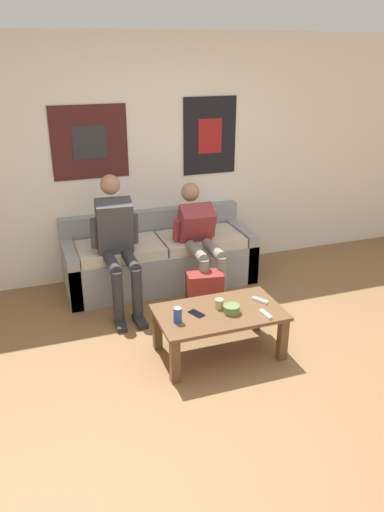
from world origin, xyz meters
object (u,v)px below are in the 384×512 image
at_px(backpack, 205,294).
at_px(pillar_candle, 219,304).
at_px(couch, 159,258).
at_px(person_seated_adult, 117,240).
at_px(coffee_table, 219,319).
at_px(drink_can_blue, 178,315).
at_px(person_seated_teen, 199,237).
at_px(game_controller_near_left, 266,314).
at_px(cell_phone, 196,313).
at_px(game_controller_near_right, 260,300).
at_px(ceramic_bowl, 232,308).

bearing_deg(backpack, pillar_candle, -100.59).
distance_m(couch, person_seated_adult, 0.76).
distance_m(coffee_table, drink_can_blue, 0.40).
bearing_deg(person_seated_teen, person_seated_adult, -179.01).
distance_m(couch, coffee_table, 1.49).
distance_m(game_controller_near_left, cell_phone, 0.56).
bearing_deg(coffee_table, game_controller_near_left, -31.05).
xyz_separation_m(person_seated_teen, game_controller_near_right, (0.14, -1.10, -0.21)).
bearing_deg(cell_phone, coffee_table, -4.51).
relative_size(couch, coffee_table, 1.93).
xyz_separation_m(couch, pillar_candle, (0.10, -1.45, 0.16)).
relative_size(couch, person_seated_teen, 1.81).
bearing_deg(cell_phone, game_controller_near_left, -22.07).
bearing_deg(person_seated_adult, ceramic_bowl, -59.84).
bearing_deg(game_controller_near_right, coffee_table, -174.56).
height_order(person_seated_teen, game_controller_near_right, person_seated_teen).
xyz_separation_m(person_seated_teen, pillar_candle, (-0.23, -1.09, -0.18)).
relative_size(couch, game_controller_near_right, 14.25).
bearing_deg(ceramic_bowl, backpack, 85.89).
height_order(person_seated_teen, ceramic_bowl, person_seated_teen).
bearing_deg(couch, cell_phone, -94.23).
relative_size(ceramic_bowl, game_controller_near_left, 0.96).
height_order(coffee_table, game_controller_near_right, game_controller_near_right).
height_order(ceramic_bowl, cell_phone, ceramic_bowl).
relative_size(couch, ceramic_bowl, 14.28).
xyz_separation_m(backpack, ceramic_bowl, (-0.05, -0.75, 0.24)).
bearing_deg(game_controller_near_right, couch, 107.96).
height_order(couch, game_controller_near_left, couch).
distance_m(game_controller_near_right, cell_phone, 0.58).
distance_m(couch, cell_phone, 1.48).
relative_size(pillar_candle, game_controller_near_left, 0.64).
xyz_separation_m(person_seated_adult, game_controller_near_left, (0.92, -1.31, -0.29)).
bearing_deg(coffee_table, drink_can_blue, -171.92).
height_order(couch, coffee_table, couch).
relative_size(drink_can_blue, cell_phone, 0.82).
height_order(person_seated_adult, drink_can_blue, person_seated_adult).
relative_size(drink_can_blue, game_controller_near_right, 0.88).
xyz_separation_m(drink_can_blue, game_controller_near_right, (0.76, 0.09, -0.05)).
xyz_separation_m(game_controller_near_left, cell_phone, (-0.52, 0.21, -0.01)).
bearing_deg(person_seated_teen, ceramic_bowl, -97.62).
bearing_deg(game_controller_near_right, pillar_candle, 178.82).
height_order(person_seated_adult, game_controller_near_right, person_seated_adult).
bearing_deg(cell_phone, pillar_candle, 7.90).
xyz_separation_m(person_seated_adult, drink_can_blue, (0.22, -1.17, -0.24)).
bearing_deg(couch, backpack, -74.41).
bearing_deg(pillar_candle, cell_phone, -172.10).
xyz_separation_m(coffee_table, drink_can_blue, (-0.37, -0.05, 0.13)).
bearing_deg(pillar_candle, ceramic_bowl, -56.54).
distance_m(person_seated_teen, drink_can_blue, 1.35).
height_order(coffee_table, person_seated_teen, person_seated_teen).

